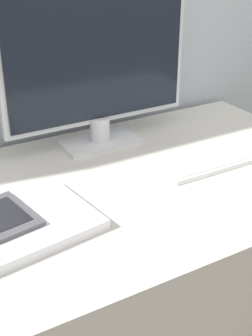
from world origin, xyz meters
TOP-DOWN VIEW (x-y plane):
  - desk at (0.00, 0.19)m, footprint 1.15×0.66m
  - monitor at (0.05, 0.42)m, footprint 0.51×0.11m
  - keyboard at (0.26, 0.18)m, footprint 0.33×0.12m
  - laptop at (-0.30, 0.13)m, footprint 0.35×0.26m

SIDE VIEW (x-z plane):
  - desk at x=0.00m, z-range 0.00..0.74m
  - keyboard at x=0.26m, z-range 0.74..0.75m
  - laptop at x=-0.30m, z-range 0.74..0.76m
  - monitor at x=0.05m, z-range 0.75..1.19m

